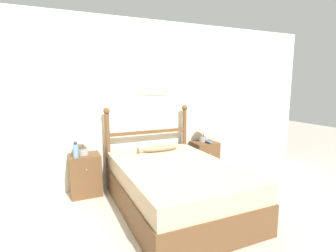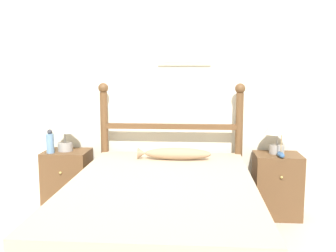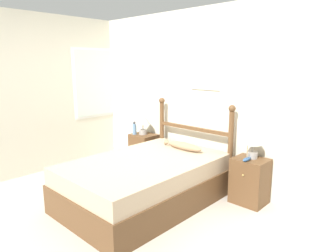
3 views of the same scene
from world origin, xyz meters
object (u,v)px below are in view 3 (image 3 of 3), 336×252
(nightstand_left, at_px, (144,151))
(fish_pillow, at_px, (183,146))
(bed, at_px, (145,182))
(table_lamp_left, at_px, (143,120))
(bottle, at_px, (134,128))
(model_boat, at_px, (247,159))
(table_lamp_right, at_px, (253,140))
(nightstand_right, at_px, (250,181))

(nightstand_left, height_order, fish_pillow, fish_pillow)
(bed, bearing_deg, fish_pillow, 85.14)
(bed, height_order, table_lamp_left, table_lamp_left)
(table_lamp_left, height_order, bottle, table_lamp_left)
(table_lamp_left, bearing_deg, fish_pillow, -11.19)
(bottle, distance_m, fish_pillow, 1.17)
(bed, distance_m, model_boat, 1.31)
(nightstand_left, bearing_deg, bed, -42.26)
(nightstand_left, xyz_separation_m, table_lamp_left, (-0.01, -0.00, 0.54))
(bed, relative_size, model_boat, 10.18)
(bed, distance_m, table_lamp_right, 1.46)
(table_lamp_right, height_order, model_boat, table_lamp_right)
(nightstand_left, bearing_deg, table_lamp_left, -158.40)
(bottle, bearing_deg, model_boat, -0.28)
(nightstand_right, bearing_deg, bed, -137.74)
(nightstand_left, distance_m, bottle, 0.43)
(nightstand_right, bearing_deg, table_lamp_left, -179.89)
(nightstand_right, bearing_deg, table_lamp_right, 102.10)
(table_lamp_right, bearing_deg, table_lamp_left, -178.93)
(nightstand_left, relative_size, model_boat, 2.95)
(bottle, bearing_deg, table_lamp_left, 42.28)
(nightstand_right, distance_m, bottle, 2.14)
(nightstand_right, bearing_deg, model_boat, -89.51)
(table_lamp_right, bearing_deg, model_boat, -86.81)
(nightstand_left, distance_m, nightstand_right, 1.98)
(nightstand_right, bearing_deg, fish_pillow, -167.12)
(table_lamp_right, relative_size, bottle, 1.60)
(bed, bearing_deg, nightstand_left, 137.74)
(bed, bearing_deg, nightstand_right, 42.26)
(table_lamp_right, distance_m, model_boat, 0.26)
(table_lamp_left, bearing_deg, nightstand_left, 21.60)
(model_boat, bearing_deg, nightstand_left, 176.77)
(nightstand_left, distance_m, table_lamp_left, 0.54)
(table_lamp_left, bearing_deg, table_lamp_right, 1.07)
(bed, height_order, nightstand_right, nightstand_right)
(bottle, bearing_deg, table_lamp_right, 3.70)
(table_lamp_right, bearing_deg, fish_pillow, -165.08)
(bed, bearing_deg, bottle, 144.22)
(fish_pillow, bearing_deg, table_lamp_right, 14.92)
(bottle, bearing_deg, fish_pillow, -5.45)
(table_lamp_right, height_order, fish_pillow, table_lamp_right)
(nightstand_left, height_order, bottle, bottle)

